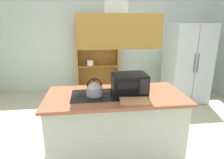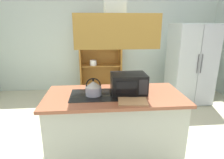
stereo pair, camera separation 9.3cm
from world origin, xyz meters
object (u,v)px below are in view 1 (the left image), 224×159
at_px(microwave, 129,83).
at_px(cutting_board, 134,101).
at_px(kettle, 94,88).
at_px(refrigerator, 187,63).
at_px(dish_cabinet, 98,62).

bearing_deg(microwave, cutting_board, -90.71).
bearing_deg(cutting_board, kettle, 149.55).
bearing_deg(refrigerator, dish_cabinet, 155.87).
distance_m(kettle, microwave, 0.47).
distance_m(refrigerator, dish_cabinet, 2.22).
distance_m(dish_cabinet, microwave, 2.66).
bearing_deg(kettle, cutting_board, -30.45).
xyz_separation_m(dish_cabinet, microwave, (0.30, -2.63, 0.24)).
bearing_deg(kettle, dish_cabinet, 86.47).
distance_m(dish_cabinet, cutting_board, 2.97).
relative_size(refrigerator, dish_cabinet, 1.00).
relative_size(dish_cabinet, microwave, 3.89).
bearing_deg(dish_cabinet, microwave, -83.51).
bearing_deg(microwave, dish_cabinet, 96.49).
relative_size(refrigerator, kettle, 7.82).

